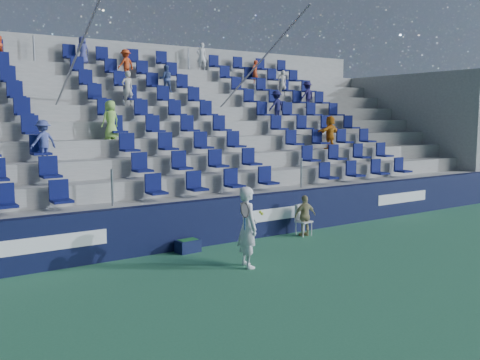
% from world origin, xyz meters
% --- Properties ---
extents(ground, '(70.00, 70.00, 0.00)m').
position_xyz_m(ground, '(0.00, 0.00, 0.00)').
color(ground, '#327550').
rests_on(ground, ground).
extents(sponsor_wall, '(24.00, 0.32, 1.20)m').
position_xyz_m(sponsor_wall, '(0.00, 3.15, 0.60)').
color(sponsor_wall, '#0E1334').
rests_on(sponsor_wall, ground).
extents(grandstand, '(24.00, 8.17, 6.63)m').
position_xyz_m(grandstand, '(-0.00, 8.24, 2.14)').
color(grandstand, '#A5A5A0').
rests_on(grandstand, ground).
extents(tennis_player, '(0.69, 0.74, 1.82)m').
position_xyz_m(tennis_player, '(-0.92, 0.84, 0.91)').
color(tennis_player, silver).
rests_on(tennis_player, ground).
extents(line_judge_chair, '(0.44, 0.45, 0.88)m').
position_xyz_m(line_judge_chair, '(2.21, 2.64, 0.50)').
color(line_judge_chair, white).
rests_on(line_judge_chair, ground).
extents(line_judge, '(0.72, 0.38, 1.16)m').
position_xyz_m(line_judge, '(2.21, 2.50, 0.58)').
color(line_judge, tan).
rests_on(line_judge, ground).
extents(ball_bin, '(0.60, 0.42, 0.32)m').
position_xyz_m(ball_bin, '(-1.40, 2.75, 0.18)').
color(ball_bin, '#10173B').
rests_on(ball_bin, ground).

